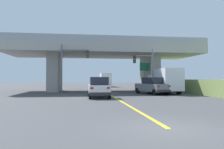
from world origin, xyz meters
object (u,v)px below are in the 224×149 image
object	(u,v)px
highway_sign	(144,70)
semi_truck_distant	(105,80)
box_truck	(165,81)
traffic_signal_farside	(71,62)
suv_crossing	(153,86)
traffic_signal_nearside	(146,66)
suv_lead	(99,87)

from	to	relation	value
highway_sign	semi_truck_distant	distance (m)	21.08
box_truck	traffic_signal_farside	size ratio (longest dim) A/B	1.14
highway_sign	box_truck	bearing A→B (deg)	-71.78
suv_crossing	box_truck	distance (m)	2.40
suv_crossing	traffic_signal_nearside	xyz separation A→B (m)	(-0.31, 1.49, 2.47)
traffic_signal_farside	semi_truck_distant	xyz separation A→B (m)	(6.78, 24.04, -2.26)
suv_crossing	box_truck	size ratio (longest dim) A/B	0.75
suv_crossing	traffic_signal_farside	size ratio (longest dim) A/B	0.85
traffic_signal_nearside	highway_sign	world-z (taller)	traffic_signal_nearside
traffic_signal_nearside	semi_truck_distant	world-z (taller)	traffic_signal_nearside
highway_sign	semi_truck_distant	world-z (taller)	highway_sign
box_truck	suv_lead	bearing A→B (deg)	-149.46
traffic_signal_nearside	suv_lead	bearing A→B (deg)	-139.90
box_truck	traffic_signal_nearside	distance (m)	2.97
highway_sign	suv_crossing	bearing A→B (deg)	-95.99
traffic_signal_nearside	suv_crossing	bearing A→B (deg)	-78.15
box_truck	semi_truck_distant	world-z (taller)	semi_truck_distant
suv_lead	traffic_signal_farside	bearing A→B (deg)	116.44
suv_lead	box_truck	size ratio (longest dim) A/B	0.63
suv_lead	suv_crossing	xyz separation A→B (m)	(6.79, 3.97, 0.00)
traffic_signal_nearside	traffic_signal_farside	world-z (taller)	traffic_signal_farside
suv_crossing	semi_truck_distant	bearing A→B (deg)	80.31
suv_lead	traffic_signal_nearside	world-z (taller)	traffic_signal_nearside
highway_sign	semi_truck_distant	bearing A→B (deg)	99.96
traffic_signal_farside	semi_truck_distant	distance (m)	25.08
traffic_signal_nearside	semi_truck_distant	bearing A→B (deg)	96.35
suv_lead	traffic_signal_nearside	distance (m)	8.83
traffic_signal_nearside	semi_truck_distant	size ratio (longest dim) A/B	0.87
box_truck	highway_sign	size ratio (longest dim) A/B	1.58
semi_truck_distant	suv_crossing	bearing A→B (deg)	-83.34
traffic_signal_farside	traffic_signal_nearside	bearing A→B (deg)	-4.00
suv_crossing	box_truck	xyz separation A→B (m)	(1.99, 1.21, 0.61)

